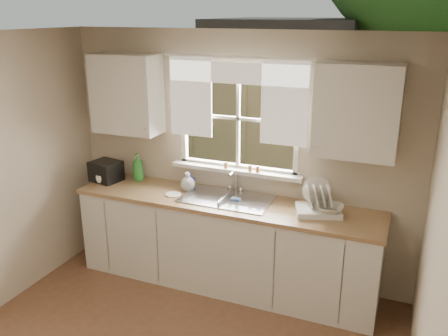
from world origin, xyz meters
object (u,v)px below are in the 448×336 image
at_px(soap_bottle_a, 138,167).
at_px(cup, 102,179).
at_px(dish_rack, 318,205).
at_px(black_appliance, 106,171).

height_order(soap_bottle_a, cup, soap_bottle_a).
distance_m(dish_rack, cup, 2.30).
bearing_deg(black_appliance, soap_bottle_a, 34.36).
height_order(dish_rack, black_appliance, dish_rack).
height_order(dish_rack, soap_bottle_a, soap_bottle_a).
distance_m(soap_bottle_a, black_appliance, 0.35).
relative_size(dish_rack, soap_bottle_a, 1.55).
xyz_separation_m(dish_rack, cup, (-2.29, -0.10, -0.03)).
bearing_deg(cup, black_appliance, 101.63).
height_order(dish_rack, cup, dish_rack).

